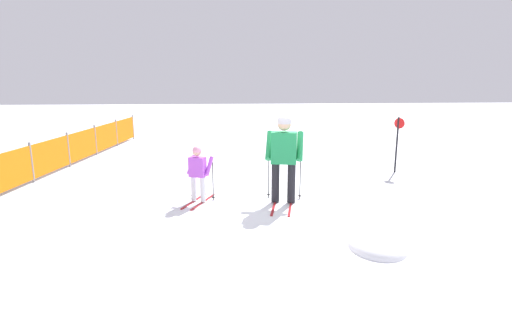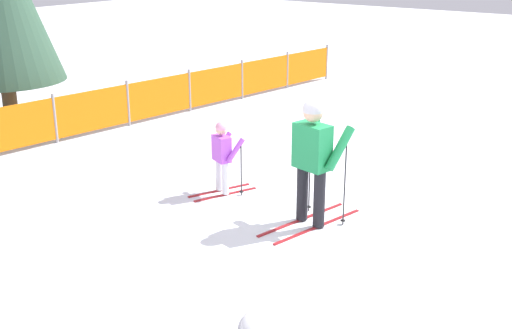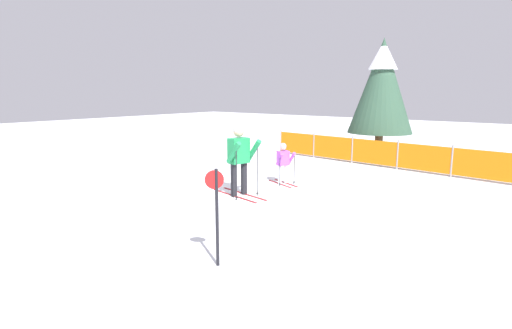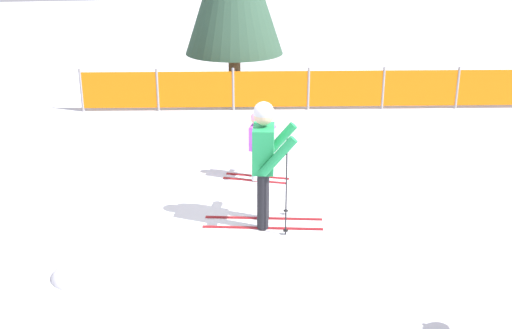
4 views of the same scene
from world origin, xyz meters
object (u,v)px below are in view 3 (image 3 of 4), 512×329
(safety_fence, at_px, (423,158))
(conifer_far, at_px, (382,85))
(skier_adult, at_px, (239,153))
(trail_marker, at_px, (216,207))
(skier_child, at_px, (283,160))

(safety_fence, height_order, conifer_far, conifer_far)
(skier_adult, relative_size, trail_marker, 1.22)
(conifer_far, bearing_deg, skier_child, -93.23)
(safety_fence, xyz_separation_m, conifer_far, (-2.32, 2.19, 2.35))
(skier_adult, xyz_separation_m, conifer_far, (0.50, 7.95, 1.77))
(skier_adult, xyz_separation_m, skier_child, (0.15, 1.73, -0.39))
(skier_adult, bearing_deg, conifer_far, 97.72)
(skier_adult, bearing_deg, skier_child, 96.38)
(skier_child, relative_size, conifer_far, 0.25)
(skier_adult, distance_m, conifer_far, 8.16)
(trail_marker, bearing_deg, conifer_far, 99.53)
(skier_child, distance_m, trail_marker, 5.56)
(skier_adult, relative_size, conifer_far, 0.39)
(safety_fence, distance_m, conifer_far, 3.97)
(conifer_far, height_order, trail_marker, conifer_far)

